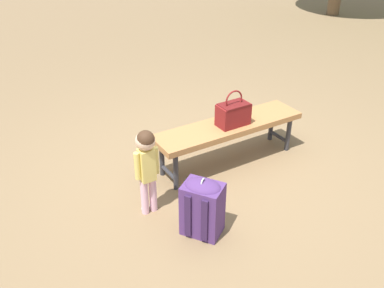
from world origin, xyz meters
TOP-DOWN VIEW (x-y plane):
  - ground_plane at (0.00, 0.00)m, footprint 40.00×40.00m
  - park_bench at (-0.34, -0.02)m, footprint 1.64×0.65m
  - handbag at (-0.35, 0.02)m, footprint 0.34×0.23m
  - child_standing at (0.76, 0.12)m, footprint 0.22×0.16m
  - backpack_large at (0.58, 0.62)m, footprint 0.35×0.38m

SIDE VIEW (x-z plane):
  - ground_plane at x=0.00m, z-range 0.00..0.00m
  - backpack_large at x=0.58m, z-range 0.00..0.53m
  - park_bench at x=-0.34m, z-range 0.17..0.62m
  - child_standing at x=0.76m, z-range 0.13..0.94m
  - handbag at x=-0.35m, z-range 0.39..0.76m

